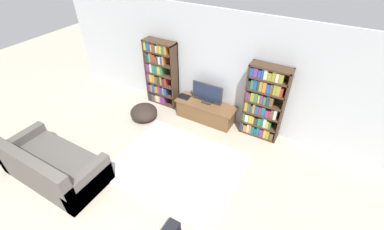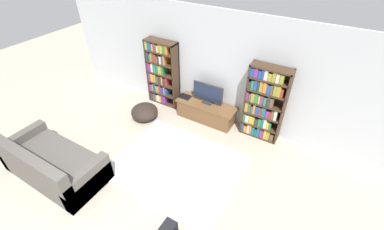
# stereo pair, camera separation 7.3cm
# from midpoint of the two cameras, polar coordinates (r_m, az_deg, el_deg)

# --- Properties ---
(wall_back) EXTENTS (8.80, 0.06, 2.60)m
(wall_back) POSITION_cam_midpoint_polar(r_m,az_deg,el_deg) (5.93, 5.53, 10.34)
(wall_back) COLOR silver
(wall_back) RESTS_ON ground_plane
(bookshelf_left) EXTENTS (0.84, 0.30, 1.72)m
(bookshelf_left) POSITION_cam_midpoint_polar(r_m,az_deg,el_deg) (6.67, -7.37, 9.38)
(bookshelf_left) COLOR #422D1E
(bookshelf_left) RESTS_ON ground_plane
(bookshelf_right) EXTENTS (0.84, 0.30, 1.72)m
(bookshelf_right) POSITION_cam_midpoint_polar(r_m,az_deg,el_deg) (5.68, 15.23, 2.66)
(bookshelf_right) COLOR #422D1E
(bookshelf_right) RESTS_ON ground_plane
(tv_stand) EXTENTS (1.48, 0.50, 0.46)m
(tv_stand) POSITION_cam_midpoint_polar(r_m,az_deg,el_deg) (6.29, 2.68, 0.81)
(tv_stand) COLOR brown
(tv_stand) RESTS_ON ground_plane
(television) EXTENTS (0.76, 0.16, 0.51)m
(television) POSITION_cam_midpoint_polar(r_m,az_deg,el_deg) (6.06, 3.07, 4.90)
(television) COLOR #2D2D33
(television) RESTS_ON tv_stand
(laptop) EXTENTS (0.30, 0.22, 0.03)m
(laptop) POSITION_cam_midpoint_polar(r_m,az_deg,el_deg) (6.39, -2.08, 4.10)
(laptop) COLOR #28282D
(laptop) RESTS_ON tv_stand
(area_rug) EXTENTS (2.47, 1.99, 0.02)m
(area_rug) POSITION_cam_midpoint_polar(r_m,az_deg,el_deg) (5.30, -3.69, -11.17)
(area_rug) COLOR white
(area_rug) RESTS_ON ground_plane
(couch_left_sectional) EXTENTS (2.01, 0.97, 0.88)m
(couch_left_sectional) POSITION_cam_midpoint_polar(r_m,az_deg,el_deg) (5.57, -28.96, -9.93)
(couch_left_sectional) COLOR #56514C
(couch_left_sectional) RESTS_ON ground_plane
(beanbag_ottoman) EXTENTS (0.66, 0.66, 0.38)m
(beanbag_ottoman) POSITION_cam_midpoint_polar(r_m,az_deg,el_deg) (6.45, -10.98, 0.59)
(beanbag_ottoman) COLOR #2D231E
(beanbag_ottoman) RESTS_ON ground_plane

